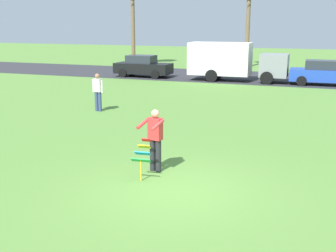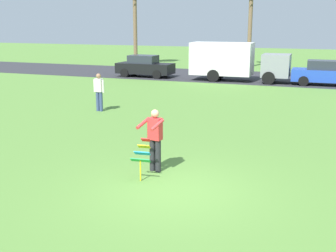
# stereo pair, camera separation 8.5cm
# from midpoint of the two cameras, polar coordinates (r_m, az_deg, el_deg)

# --- Properties ---
(ground_plane) EXTENTS (120.00, 120.00, 0.00)m
(ground_plane) POSITION_cam_midpoint_polar(r_m,az_deg,el_deg) (10.58, 0.55, -8.56)
(ground_plane) COLOR #568438
(road_strip) EXTENTS (120.00, 8.00, 0.01)m
(road_strip) POSITION_cam_midpoint_polar(r_m,az_deg,el_deg) (32.26, 14.12, 6.15)
(road_strip) COLOR #2D2D33
(road_strip) RESTS_ON ground
(person_kite_flyer) EXTENTS (0.62, 0.72, 1.73)m
(person_kite_flyer) POSITION_cam_midpoint_polar(r_m,az_deg,el_deg) (11.59, -1.95, -1.60)
(person_kite_flyer) COLOR #26262B
(person_kite_flyer) RESTS_ON ground
(kite_held) EXTENTS (0.52, 0.67, 1.03)m
(kite_held) POSITION_cam_midpoint_polar(r_m,az_deg,el_deg) (11.14, -3.61, -3.75)
(kite_held) COLOR red
(kite_held) RESTS_ON ground
(parked_car_black) EXTENTS (4.24, 1.91, 1.60)m
(parked_car_black) POSITION_cam_midpoint_polar(r_m,az_deg,el_deg) (32.25, -3.44, 7.91)
(parked_car_black) COLOR black
(parked_car_black) RESTS_ON ground
(parked_truck_grey_van) EXTENTS (6.72, 2.18, 2.62)m
(parked_truck_grey_van) POSITION_cam_midpoint_polar(r_m,az_deg,el_deg) (30.18, 8.39, 8.61)
(parked_truck_grey_van) COLOR gray
(parked_truck_grey_van) RESTS_ON ground
(parked_car_blue) EXTENTS (4.23, 1.89, 1.60)m
(parked_car_blue) POSITION_cam_midpoint_polar(r_m,az_deg,el_deg) (29.62, 19.83, 6.61)
(parked_car_blue) COLOR #2347B7
(parked_car_blue) RESTS_ON ground
(person_walker_near) EXTENTS (0.57, 0.26, 1.73)m
(person_walker_near) POSITION_cam_midpoint_polar(r_m,az_deg,el_deg) (19.87, -9.43, 4.60)
(person_walker_near) COLOR #384772
(person_walker_near) RESTS_ON ground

